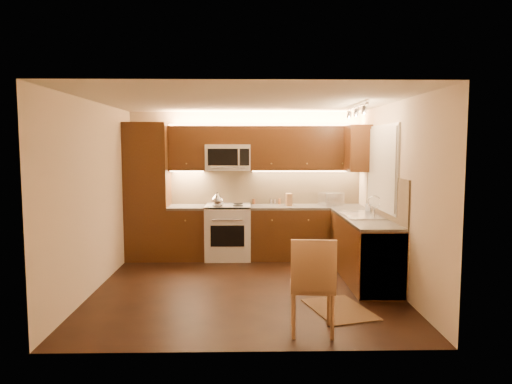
{
  "coord_description": "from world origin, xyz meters",
  "views": [
    {
      "loc": [
        0.01,
        -6.22,
        1.91
      ],
      "look_at": [
        0.15,
        0.55,
        1.25
      ],
      "focal_mm": 33.01,
      "sensor_mm": 36.0,
      "label": 1
    }
  ],
  "objects_px": {
    "stove": "(228,232)",
    "knife_block": "(289,199)",
    "kettle": "(217,199)",
    "toaster_oven": "(331,199)",
    "soap_bottle": "(368,206)",
    "sink": "(362,210)",
    "dining_chair": "(312,284)",
    "microwave": "(228,157)"
  },
  "relations": [
    {
      "from": "stove",
      "to": "kettle",
      "type": "bearing_deg",
      "value": -129.4
    },
    {
      "from": "kettle",
      "to": "stove",
      "type": "bearing_deg",
      "value": 55.28
    },
    {
      "from": "stove",
      "to": "toaster_oven",
      "type": "height_order",
      "value": "toaster_oven"
    },
    {
      "from": "soap_bottle",
      "to": "knife_block",
      "type": "bearing_deg",
      "value": 171.59
    },
    {
      "from": "knife_block",
      "to": "toaster_oven",
      "type": "bearing_deg",
      "value": -4.04
    },
    {
      "from": "microwave",
      "to": "knife_block",
      "type": "height_order",
      "value": "microwave"
    },
    {
      "from": "toaster_oven",
      "to": "dining_chair",
      "type": "bearing_deg",
      "value": -123.79
    },
    {
      "from": "microwave",
      "to": "dining_chair",
      "type": "relative_size",
      "value": 0.75
    },
    {
      "from": "stove",
      "to": "sink",
      "type": "relative_size",
      "value": 1.07
    },
    {
      "from": "stove",
      "to": "dining_chair",
      "type": "xyz_separation_m",
      "value": [
        0.98,
        -3.22,
        0.04
      ]
    },
    {
      "from": "sink",
      "to": "dining_chair",
      "type": "distance_m",
      "value": 2.37
    },
    {
      "from": "sink",
      "to": "knife_block",
      "type": "relative_size",
      "value": 4.12
    },
    {
      "from": "sink",
      "to": "dining_chair",
      "type": "height_order",
      "value": "sink"
    },
    {
      "from": "sink",
      "to": "knife_block",
      "type": "xyz_separation_m",
      "value": [
        -0.96,
        1.18,
        0.03
      ]
    },
    {
      "from": "soap_bottle",
      "to": "dining_chair",
      "type": "height_order",
      "value": "soap_bottle"
    },
    {
      "from": "sink",
      "to": "knife_block",
      "type": "distance_m",
      "value": 1.53
    },
    {
      "from": "stove",
      "to": "toaster_oven",
      "type": "distance_m",
      "value": 1.85
    },
    {
      "from": "stove",
      "to": "knife_block",
      "type": "height_order",
      "value": "knife_block"
    },
    {
      "from": "sink",
      "to": "stove",
      "type": "bearing_deg",
      "value": 150.64
    },
    {
      "from": "dining_chair",
      "to": "stove",
      "type": "bearing_deg",
      "value": 111.53
    },
    {
      "from": "microwave",
      "to": "kettle",
      "type": "xyz_separation_m",
      "value": [
        -0.17,
        -0.34,
        -0.68
      ]
    },
    {
      "from": "soap_bottle",
      "to": "kettle",
      "type": "bearing_deg",
      "value": -167.13
    },
    {
      "from": "toaster_oven",
      "to": "soap_bottle",
      "type": "xyz_separation_m",
      "value": [
        0.44,
        -0.77,
        -0.02
      ]
    },
    {
      "from": "sink",
      "to": "kettle",
      "type": "bearing_deg",
      "value": 156.99
    },
    {
      "from": "stove",
      "to": "toaster_oven",
      "type": "xyz_separation_m",
      "value": [
        1.76,
        0.07,
        0.55
      ]
    },
    {
      "from": "kettle",
      "to": "soap_bottle",
      "type": "height_order",
      "value": "kettle"
    },
    {
      "from": "kettle",
      "to": "toaster_oven",
      "type": "height_order",
      "value": "kettle"
    },
    {
      "from": "knife_block",
      "to": "soap_bottle",
      "type": "distance_m",
      "value": 1.39
    },
    {
      "from": "kettle",
      "to": "toaster_oven",
      "type": "relative_size",
      "value": 0.67
    },
    {
      "from": "toaster_oven",
      "to": "knife_block",
      "type": "xyz_separation_m",
      "value": [
        -0.72,
        -0.01,
        -0.0
      ]
    },
    {
      "from": "dining_chair",
      "to": "microwave",
      "type": "bearing_deg",
      "value": 110.88
    },
    {
      "from": "toaster_oven",
      "to": "dining_chair",
      "type": "relative_size",
      "value": 0.36
    },
    {
      "from": "stove",
      "to": "sink",
      "type": "height_order",
      "value": "sink"
    },
    {
      "from": "soap_bottle",
      "to": "dining_chair",
      "type": "relative_size",
      "value": 0.18
    },
    {
      "from": "toaster_oven",
      "to": "soap_bottle",
      "type": "height_order",
      "value": "toaster_oven"
    },
    {
      "from": "kettle",
      "to": "dining_chair",
      "type": "height_order",
      "value": "kettle"
    },
    {
      "from": "kettle",
      "to": "knife_block",
      "type": "relative_size",
      "value": 1.17
    },
    {
      "from": "stove",
      "to": "sink",
      "type": "xyz_separation_m",
      "value": [
        2.0,
        -1.12,
        0.52
      ]
    },
    {
      "from": "microwave",
      "to": "soap_bottle",
      "type": "relative_size",
      "value": 4.29
    },
    {
      "from": "kettle",
      "to": "dining_chair",
      "type": "bearing_deg",
      "value": -64.44
    },
    {
      "from": "toaster_oven",
      "to": "soap_bottle",
      "type": "distance_m",
      "value": 0.89
    },
    {
      "from": "kettle",
      "to": "soap_bottle",
      "type": "bearing_deg",
      "value": -7.17
    }
  ]
}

